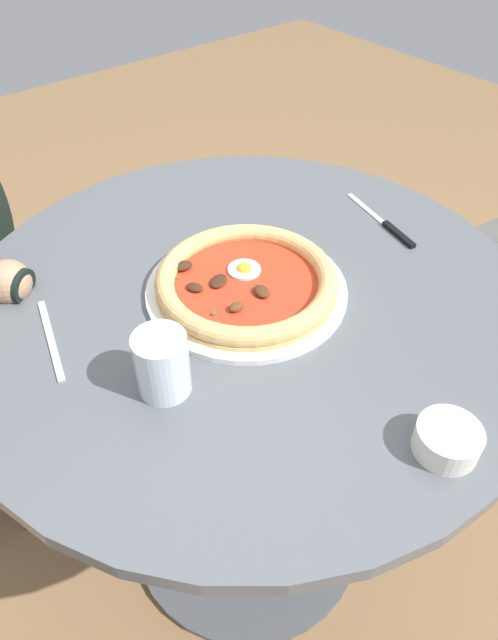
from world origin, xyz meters
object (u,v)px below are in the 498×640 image
dining_table (247,384)px  steak_knife (389,227)px  ramekin_capers (445,441)px  pizza_on_plate (242,283)px  fork_utensil (51,339)px  water_glass (163,367)px

dining_table → steak_knife: steak_knife is taller
ramekin_capers → dining_table: bearing=89.3°
pizza_on_plate → fork_utensil: size_ratio=1.84×
steak_knife → fork_utensil: steak_knife is taller
steak_knife → fork_utensil: size_ratio=1.14×
pizza_on_plate → ramekin_capers: bearing=-90.1°
dining_table → steak_knife: 0.38m
steak_knife → water_glass: bearing=-173.5°
water_glass → steak_knife: water_glass is taller
water_glass → steak_knife: size_ratio=0.47×
ramekin_capers → fork_utensil: (-0.28, 0.47, -0.02)m
pizza_on_plate → fork_utensil: 0.29m
pizza_on_plate → dining_table: bearing=-46.3°
dining_table → ramekin_capers: (-0.00, -0.37, 0.24)m
dining_table → pizza_on_plate: pizza_on_plate is taller
dining_table → water_glass: size_ratio=9.95×
fork_utensil → ramekin_capers: bearing=-59.3°
steak_knife → ramekin_capers: (-0.31, -0.35, 0.02)m
steak_knife → fork_utensil: (-0.59, 0.12, -0.00)m
pizza_on_plate → fork_utensil: pizza_on_plate is taller
dining_table → fork_utensil: fork_utensil is taller
water_glass → pizza_on_plate: bearing=23.6°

